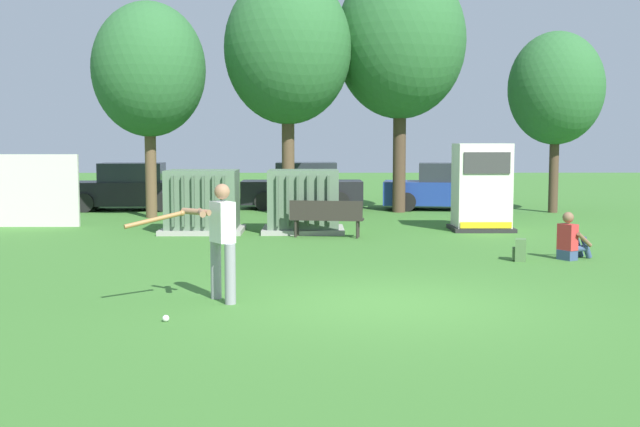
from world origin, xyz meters
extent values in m
plane|color=#3D752D|center=(0.00, 0.00, 0.00)|extent=(96.00, 96.00, 0.00)
cube|color=#9E9B93|center=(-3.96, 9.08, 0.06)|extent=(2.10, 1.70, 0.12)
cube|color=#567056|center=(-3.96, 9.08, 0.87)|extent=(1.80, 1.40, 1.50)
cube|color=#495F49|center=(-4.60, 8.32, 0.87)|extent=(0.06, 0.12, 1.27)
cube|color=#495F49|center=(-4.34, 8.32, 0.87)|extent=(0.06, 0.12, 1.27)
cube|color=#495F49|center=(-4.09, 8.32, 0.87)|extent=(0.06, 0.12, 1.27)
cube|color=#495F49|center=(-3.83, 8.32, 0.87)|extent=(0.06, 0.12, 1.27)
cube|color=#495F49|center=(-3.58, 8.32, 0.87)|extent=(0.06, 0.12, 1.27)
cube|color=#495F49|center=(-3.32, 8.32, 0.87)|extent=(0.06, 0.12, 1.27)
cube|color=#9E9B93|center=(-1.36, 9.13, 0.06)|extent=(2.10, 1.70, 0.12)
cube|color=#567056|center=(-1.36, 9.13, 0.87)|extent=(1.80, 1.40, 1.50)
cube|color=#495F49|center=(-1.99, 8.37, 0.87)|extent=(0.06, 0.12, 1.27)
cube|color=#495F49|center=(-1.74, 8.37, 0.87)|extent=(0.06, 0.12, 1.27)
cube|color=#495F49|center=(-1.48, 8.37, 0.87)|extent=(0.06, 0.12, 1.27)
cube|color=#495F49|center=(-1.23, 8.37, 0.87)|extent=(0.06, 0.12, 1.27)
cube|color=#495F49|center=(-0.97, 8.37, 0.87)|extent=(0.06, 0.12, 1.27)
cube|color=#495F49|center=(-0.72, 8.37, 0.87)|extent=(0.06, 0.12, 1.27)
cube|color=#262626|center=(3.36, 9.50, 0.05)|extent=(1.60, 1.40, 0.10)
cube|color=silver|center=(3.36, 9.50, 1.20)|extent=(1.40, 1.20, 2.20)
cube|color=#383838|center=(3.36, 8.88, 1.81)|extent=(1.19, 0.04, 0.55)
cube|color=yellow|center=(3.36, 8.88, 0.20)|extent=(1.33, 0.04, 0.16)
cube|color=#2D2823|center=(-0.76, 8.00, 0.45)|extent=(1.84, 0.70, 0.05)
cube|color=#2D2823|center=(-0.79, 7.82, 0.70)|extent=(1.78, 0.34, 0.44)
cylinder|color=#2D2823|center=(-1.49, 8.27, 0.21)|extent=(0.06, 0.06, 0.42)
cylinder|color=#2D2823|center=(0.02, 8.01, 0.21)|extent=(0.06, 0.06, 0.42)
cylinder|color=#2D2823|center=(-1.54, 7.99, 0.21)|extent=(0.06, 0.06, 0.42)
cylinder|color=#2D2823|center=(-0.03, 7.73, 0.21)|extent=(0.06, 0.06, 0.42)
cylinder|color=gray|center=(-2.31, 0.00, 0.44)|extent=(0.16, 0.16, 0.88)
cylinder|color=gray|center=(-2.57, 0.41, 0.44)|extent=(0.16, 0.16, 0.88)
cube|color=white|center=(-2.44, 0.20, 1.18)|extent=(0.42, 0.47, 0.60)
sphere|color=#9E7051|center=(-2.44, 0.20, 1.62)|extent=(0.23, 0.23, 0.23)
cylinder|color=#9E7051|center=(-2.71, -0.07, 1.34)|extent=(0.21, 0.55, 0.09)
cylinder|color=#9E7051|center=(-2.80, 0.08, 1.34)|extent=(0.48, 0.41, 0.09)
cylinder|color=#A5723F|center=(-3.33, -0.36, 1.27)|extent=(0.75, 0.51, 0.21)
sphere|color=#A5723F|center=(-2.97, -0.13, 1.34)|extent=(0.08, 0.08, 0.08)
sphere|color=white|center=(-3.04, -1.13, 0.04)|extent=(0.09, 0.09, 0.09)
cube|color=#384C75|center=(3.96, 4.23, 0.10)|extent=(0.38, 0.42, 0.20)
cube|color=red|center=(3.96, 4.23, 0.46)|extent=(0.38, 0.42, 0.52)
sphere|color=brown|center=(3.96, 4.23, 0.85)|extent=(0.22, 0.22, 0.22)
cylinder|color=#384C75|center=(4.10, 4.43, 0.22)|extent=(0.45, 0.35, 0.13)
cylinder|color=#384C75|center=(4.29, 4.55, 0.23)|extent=(0.31, 0.26, 0.46)
cylinder|color=#384C75|center=(4.21, 4.27, 0.22)|extent=(0.45, 0.35, 0.13)
cylinder|color=#384C75|center=(4.40, 4.39, 0.23)|extent=(0.31, 0.26, 0.46)
cylinder|color=brown|center=(4.03, 4.54, 0.42)|extent=(0.39, 0.29, 0.32)
cylinder|color=brown|center=(4.27, 4.15, 0.42)|extent=(0.39, 0.29, 0.32)
cube|color=#4C723F|center=(2.99, 4.08, 0.22)|extent=(0.28, 0.36, 0.44)
cube|color=#3D5B33|center=(2.86, 4.12, 0.15)|extent=(0.12, 0.23, 0.22)
cylinder|color=brown|center=(-6.10, 13.09, 1.40)|extent=(0.34, 0.34, 2.80)
ellipsoid|color=#2D6633|center=(-6.10, 13.09, 4.54)|extent=(3.45, 3.45, 4.09)
cylinder|color=brown|center=(-1.89, 13.83, 1.62)|extent=(0.40, 0.40, 3.25)
ellipsoid|color=#2D6633|center=(-1.89, 13.83, 5.26)|extent=(3.99, 3.99, 4.74)
cylinder|color=#4C3828|center=(1.77, 14.91, 1.74)|extent=(0.43, 0.43, 3.47)
ellipsoid|color=#2D6633|center=(1.77, 14.91, 5.63)|extent=(4.27, 4.27, 5.08)
cylinder|color=#4C3828|center=(6.87, 14.73, 1.26)|extent=(0.31, 0.31, 2.52)
ellipsoid|color=#2D6633|center=(6.87, 14.73, 4.09)|extent=(3.11, 3.11, 3.69)
cube|color=black|center=(-7.45, 15.83, 0.58)|extent=(4.29, 1.95, 0.80)
cube|color=#262B33|center=(-7.30, 15.84, 1.30)|extent=(2.19, 1.68, 0.64)
cylinder|color=black|center=(-8.70, 14.90, 0.32)|extent=(0.65, 0.26, 0.64)
cylinder|color=black|center=(-8.80, 16.60, 0.32)|extent=(0.65, 0.26, 0.64)
cylinder|color=black|center=(-6.10, 15.06, 0.32)|extent=(0.65, 0.26, 0.64)
cylinder|color=black|center=(-6.20, 16.75, 0.32)|extent=(0.65, 0.26, 0.64)
cube|color=black|center=(-1.49, 16.37, 0.58)|extent=(4.22, 1.75, 0.80)
cube|color=#262B33|center=(-1.34, 16.37, 1.30)|extent=(2.12, 1.58, 0.64)
cylinder|color=black|center=(-2.78, 15.51, 0.32)|extent=(0.64, 0.23, 0.64)
cylinder|color=black|center=(-2.80, 17.21, 0.32)|extent=(0.64, 0.23, 0.64)
cylinder|color=black|center=(-0.18, 15.54, 0.32)|extent=(0.64, 0.23, 0.64)
cylinder|color=black|center=(-0.19, 17.24, 0.32)|extent=(0.64, 0.23, 0.64)
cube|color=navy|center=(3.47, 15.81, 0.58)|extent=(4.40, 2.30, 0.80)
cube|color=#262B33|center=(3.62, 15.79, 1.30)|extent=(2.31, 1.85, 0.64)
cylinder|color=black|center=(2.05, 15.16, 0.32)|extent=(0.67, 0.31, 0.64)
cylinder|color=black|center=(2.30, 16.84, 0.32)|extent=(0.67, 0.31, 0.64)
cylinder|color=black|center=(4.63, 14.78, 0.32)|extent=(0.67, 0.31, 0.64)
cylinder|color=black|center=(4.88, 16.46, 0.32)|extent=(0.67, 0.31, 0.64)
camera|label=1|loc=(-1.12, -11.32, 2.36)|focal=44.36mm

